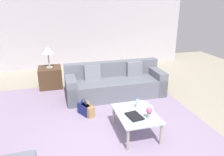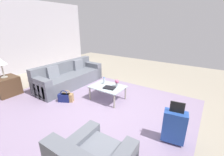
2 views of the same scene
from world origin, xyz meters
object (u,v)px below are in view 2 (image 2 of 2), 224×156
object	(u,v)px
side_table	(7,86)
handbag_navy	(64,98)
coffee_table_book	(109,88)
handbag_tan	(68,97)
coffee_table	(108,88)
table_lamp	(1,62)
couch	(69,77)
flower_vase	(117,82)
suitcase_blue	(174,126)
handbag_white	(103,87)
water_bottle	(104,81)

from	to	relation	value
side_table	handbag_navy	distance (m)	1.98
coffee_table_book	handbag_tan	distance (m)	1.24
coffee_table	table_lamp	distance (m)	3.25
couch	handbag_tan	world-z (taller)	couch
couch	handbag_tan	bearing A→B (deg)	136.93
coffee_table_book	table_lamp	xyz separation A→B (m)	(2.92, 1.42, 0.61)
coffee_table	handbag_navy	world-z (taller)	coffee_table
coffee_table_book	side_table	size ratio (longest dim) A/B	0.51
flower_vase	coffee_table	bearing A→B (deg)	34.29
suitcase_blue	table_lamp	bearing A→B (deg)	9.46
couch	side_table	bearing A→B (deg)	57.72
suitcase_blue	handbag_tan	world-z (taller)	suitcase_blue
coffee_table_book	suitcase_blue	world-z (taller)	suitcase_blue
suitcase_blue	handbag_white	bearing A→B (deg)	-23.96
flower_vase	side_table	world-z (taller)	flower_vase
coffee_table	handbag_tan	xyz separation A→B (m)	(0.88, 0.75, -0.24)
side_table	handbag_navy	xyz separation A→B (m)	(-1.85, -0.68, -0.16)
water_bottle	side_table	bearing A→B (deg)	31.61
side_table	suitcase_blue	size ratio (longest dim) A/B	0.73
couch	coffee_table_book	bearing A→B (deg)	174.61
handbag_navy	water_bottle	bearing A→B (deg)	-129.17
handbag_tan	water_bottle	bearing A→B (deg)	-128.51
suitcase_blue	coffee_table	bearing A→B (deg)	-19.29
suitcase_blue	handbag_navy	bearing A→B (deg)	2.25
water_bottle	coffee_table	bearing A→B (deg)	153.43
flower_vase	suitcase_blue	bearing A→B (deg)	154.47
couch	coffee_table_book	size ratio (longest dim) A/B	7.86
couch	flower_vase	size ratio (longest dim) A/B	12.12
table_lamp	suitcase_blue	size ratio (longest dim) A/B	0.70
table_lamp	coffee_table	bearing A→B (deg)	-151.82
suitcase_blue	couch	bearing A→B (deg)	-11.92
flower_vase	handbag_tan	size ratio (longest dim) A/B	0.57
coffee_table	handbag_white	bearing A→B (deg)	-39.47
coffee_table	handbag_tan	world-z (taller)	coffee_table
side_table	handbag_white	world-z (taller)	side_table
side_table	table_lamp	distance (m)	0.76
coffee_table_book	table_lamp	bearing A→B (deg)	16.47
flower_vase	handbag_tan	xyz separation A→B (m)	(1.10, 0.90, -0.41)
handbag_white	handbag_navy	bearing A→B (deg)	69.92
coffee_table	handbag_tan	bearing A→B (deg)	40.58
couch	coffee_table	bearing A→B (deg)	176.80
water_bottle	flower_vase	world-z (taller)	flower_vase
couch	flower_vase	bearing A→B (deg)	-178.57
water_bottle	couch	bearing A→B (deg)	0.00
side_table	handbag_white	bearing A→B (deg)	-140.32
side_table	suitcase_blue	world-z (taller)	suitcase_blue
flower_vase	side_table	bearing A→B (deg)	28.65
water_bottle	coffee_table_book	world-z (taller)	water_bottle
couch	side_table	xyz separation A→B (m)	(1.01, 1.60, -0.01)
couch	handbag_white	size ratio (longest dim) A/B	6.94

